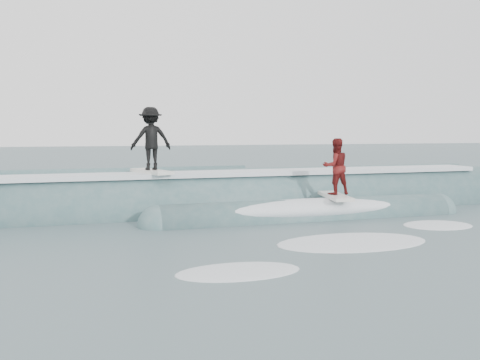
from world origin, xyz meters
name	(u,v)px	position (x,y,z in m)	size (l,w,h in m)	color
ground	(285,238)	(0.00, 0.00, 0.00)	(160.00, 160.00, 0.00)	#3E545A
breaking_wave	(240,211)	(0.24, 4.35, 0.03)	(24.17, 4.01, 2.46)	#3A5D61
surfer_black	(151,140)	(-2.57, 4.64, 2.31)	(1.31, 2.07, 2.04)	silver
surfer_red	(336,170)	(2.63, 2.44, 1.44)	(0.91, 2.07, 1.79)	silver
whitewater	(331,250)	(0.49, -1.51, 0.00)	(15.29, 7.48, 0.10)	white
far_swells	(146,178)	(-1.05, 17.65, 0.00)	(42.08, 8.65, 0.80)	#3A5D61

